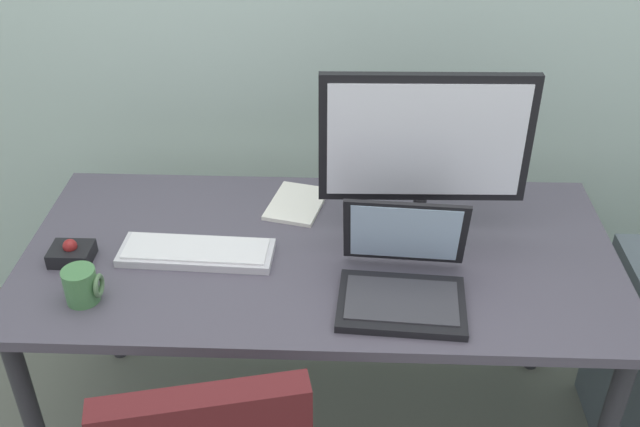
{
  "coord_description": "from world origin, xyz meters",
  "views": [
    {
      "loc": [
        0.06,
        -1.61,
        1.91
      ],
      "look_at": [
        0.0,
        0.0,
        0.85
      ],
      "focal_mm": 41.37,
      "sensor_mm": 36.0,
      "label": 1
    }
  ],
  "objects_px": {
    "monitor_main": "(425,147)",
    "paper_notepad": "(297,204)",
    "laptop": "(403,277)",
    "coffee_mug": "(82,285)",
    "keyboard": "(196,252)",
    "trackball_mouse": "(72,253)"
  },
  "relations": [
    {
      "from": "keyboard",
      "to": "laptop",
      "type": "bearing_deg",
      "value": -14.16
    },
    {
      "from": "keyboard",
      "to": "paper_notepad",
      "type": "distance_m",
      "value": 0.36
    },
    {
      "from": "trackball_mouse",
      "to": "laptop",
      "type": "bearing_deg",
      "value": -7.0
    },
    {
      "from": "keyboard",
      "to": "coffee_mug",
      "type": "xyz_separation_m",
      "value": [
        -0.24,
        -0.19,
        0.03
      ]
    },
    {
      "from": "monitor_main",
      "to": "laptop",
      "type": "distance_m",
      "value": 0.35
    },
    {
      "from": "keyboard",
      "to": "coffee_mug",
      "type": "bearing_deg",
      "value": -141.99
    },
    {
      "from": "laptop",
      "to": "coffee_mug",
      "type": "bearing_deg",
      "value": -176.01
    },
    {
      "from": "trackball_mouse",
      "to": "paper_notepad",
      "type": "bearing_deg",
      "value": 26.88
    },
    {
      "from": "trackball_mouse",
      "to": "coffee_mug",
      "type": "distance_m",
      "value": 0.18
    },
    {
      "from": "paper_notepad",
      "to": "laptop",
      "type": "bearing_deg",
      "value": -54.09
    },
    {
      "from": "monitor_main",
      "to": "trackball_mouse",
      "type": "bearing_deg",
      "value": -170.66
    },
    {
      "from": "keyboard",
      "to": "coffee_mug",
      "type": "distance_m",
      "value": 0.31
    },
    {
      "from": "keyboard",
      "to": "coffee_mug",
      "type": "height_order",
      "value": "coffee_mug"
    },
    {
      "from": "laptop",
      "to": "coffee_mug",
      "type": "relative_size",
      "value": 3.57
    },
    {
      "from": "monitor_main",
      "to": "coffee_mug",
      "type": "height_order",
      "value": "monitor_main"
    },
    {
      "from": "monitor_main",
      "to": "coffee_mug",
      "type": "xyz_separation_m",
      "value": [
        -0.84,
        -0.31,
        -0.23
      ]
    },
    {
      "from": "monitor_main",
      "to": "paper_notepad",
      "type": "xyz_separation_m",
      "value": [
        -0.35,
        0.14,
        -0.27
      ]
    },
    {
      "from": "keyboard",
      "to": "laptop",
      "type": "distance_m",
      "value": 0.56
    },
    {
      "from": "laptop",
      "to": "paper_notepad",
      "type": "relative_size",
      "value": 1.58
    },
    {
      "from": "monitor_main",
      "to": "trackball_mouse",
      "type": "relative_size",
      "value": 5.01
    },
    {
      "from": "keyboard",
      "to": "trackball_mouse",
      "type": "height_order",
      "value": "trackball_mouse"
    },
    {
      "from": "monitor_main",
      "to": "paper_notepad",
      "type": "bearing_deg",
      "value": 157.9
    }
  ]
}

